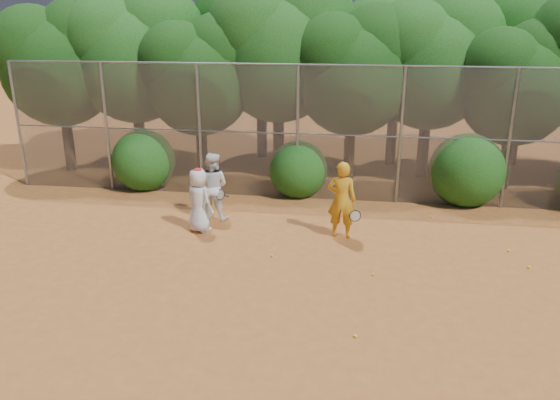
# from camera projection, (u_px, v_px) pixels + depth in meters

# --- Properties ---
(ground) EXTENTS (80.00, 80.00, 0.00)m
(ground) POSITION_uv_depth(u_px,v_px,m) (310.00, 293.00, 11.05)
(ground) COLOR #985222
(ground) RESTS_ON ground
(fence_back) EXTENTS (20.05, 0.09, 4.03)m
(fence_back) POSITION_uv_depth(u_px,v_px,m) (327.00, 133.00, 16.02)
(fence_back) COLOR gray
(fence_back) RESTS_ON ground
(tree_0) EXTENTS (4.38, 3.81, 6.00)m
(tree_0) POSITION_uv_depth(u_px,v_px,m) (60.00, 58.00, 18.64)
(tree_0) COLOR black
(tree_0) RESTS_ON ground
(tree_1) EXTENTS (4.64, 4.03, 6.35)m
(tree_1) POSITION_uv_depth(u_px,v_px,m) (135.00, 51.00, 18.68)
(tree_1) COLOR black
(tree_1) RESTS_ON ground
(tree_2) EXTENTS (3.99, 3.47, 5.47)m
(tree_2) POSITION_uv_depth(u_px,v_px,m) (200.00, 71.00, 17.86)
(tree_2) COLOR black
(tree_2) RESTS_ON ground
(tree_3) EXTENTS (4.89, 4.26, 6.70)m
(tree_3) POSITION_uv_depth(u_px,v_px,m) (280.00, 45.00, 18.18)
(tree_3) COLOR black
(tree_3) RESTS_ON ground
(tree_4) EXTENTS (4.19, 3.64, 5.73)m
(tree_4) POSITION_uv_depth(u_px,v_px,m) (354.00, 67.00, 17.47)
(tree_4) COLOR black
(tree_4) RESTS_ON ground
(tree_5) EXTENTS (4.51, 3.92, 6.17)m
(tree_5) POSITION_uv_depth(u_px,v_px,m) (433.00, 57.00, 17.78)
(tree_5) COLOR black
(tree_5) RESTS_ON ground
(tree_6) EXTENTS (3.86, 3.36, 5.29)m
(tree_6) POSITION_uv_depth(u_px,v_px,m) (518.00, 79.00, 16.68)
(tree_6) COLOR black
(tree_6) RESTS_ON ground
(tree_9) EXTENTS (4.83, 4.20, 6.62)m
(tree_9) POSITION_uv_depth(u_px,v_px,m) (134.00, 42.00, 20.92)
(tree_9) COLOR black
(tree_9) RESTS_ON ground
(tree_10) EXTENTS (5.15, 4.48, 7.06)m
(tree_10) POSITION_uv_depth(u_px,v_px,m) (263.00, 35.00, 20.31)
(tree_10) COLOR black
(tree_10) RESTS_ON ground
(tree_11) EXTENTS (4.64, 4.03, 6.35)m
(tree_11) POSITION_uv_depth(u_px,v_px,m) (399.00, 50.00, 19.38)
(tree_11) COLOR black
(tree_11) RESTS_ON ground
(tree_12) EXTENTS (5.02, 4.37, 6.88)m
(tree_12) POSITION_uv_depth(u_px,v_px,m) (529.00, 40.00, 19.20)
(tree_12) COLOR black
(tree_12) RESTS_ON ground
(bush_0) EXTENTS (2.00, 2.00, 2.00)m
(bush_0) POSITION_uv_depth(u_px,v_px,m) (143.00, 158.00, 17.47)
(bush_0) COLOR #154812
(bush_0) RESTS_ON ground
(bush_1) EXTENTS (1.80, 1.80, 1.80)m
(bush_1) POSITION_uv_depth(u_px,v_px,m) (298.00, 167.00, 16.80)
(bush_1) COLOR #154812
(bush_1) RESTS_ON ground
(bush_2) EXTENTS (2.20, 2.20, 2.20)m
(bush_2) POSITION_uv_depth(u_px,v_px,m) (467.00, 167.00, 16.03)
(bush_2) COLOR #154812
(bush_2) RESTS_ON ground
(player_yellow) EXTENTS (0.88, 0.53, 1.97)m
(player_yellow) POSITION_uv_depth(u_px,v_px,m) (342.00, 200.00, 13.55)
(player_yellow) COLOR orange
(player_yellow) RESTS_ON ground
(player_teen) EXTENTS (0.98, 0.88, 1.70)m
(player_teen) POSITION_uv_depth(u_px,v_px,m) (199.00, 200.00, 13.96)
(player_teen) COLOR silver
(player_teen) RESTS_ON ground
(player_white) EXTENTS (0.96, 0.82, 1.86)m
(player_white) POSITION_uv_depth(u_px,v_px,m) (212.00, 186.00, 14.80)
(player_white) COLOR white
(player_white) RESTS_ON ground
(ball_0) EXTENTS (0.07, 0.07, 0.07)m
(ball_0) POSITION_uv_depth(u_px,v_px,m) (373.00, 274.00, 11.77)
(ball_0) COLOR #CDD326
(ball_0) RESTS_ON ground
(ball_1) EXTENTS (0.07, 0.07, 0.07)m
(ball_1) POSITION_uv_depth(u_px,v_px,m) (509.00, 251.00, 12.94)
(ball_1) COLOR #CDD326
(ball_1) RESTS_ON ground
(ball_2) EXTENTS (0.07, 0.07, 0.07)m
(ball_2) POSITION_uv_depth(u_px,v_px,m) (355.00, 336.00, 9.51)
(ball_2) COLOR #CDD326
(ball_2) RESTS_ON ground
(ball_3) EXTENTS (0.07, 0.07, 0.07)m
(ball_3) POSITION_uv_depth(u_px,v_px,m) (529.00, 267.00, 12.10)
(ball_3) COLOR #CDD326
(ball_3) RESTS_ON ground
(ball_4) EXTENTS (0.07, 0.07, 0.07)m
(ball_4) POSITION_uv_depth(u_px,v_px,m) (272.00, 256.00, 12.69)
(ball_4) COLOR #CDD326
(ball_4) RESTS_ON ground
(ball_5) EXTENTS (0.07, 0.07, 0.07)m
(ball_5) POSITION_uv_depth(u_px,v_px,m) (431.00, 217.00, 15.10)
(ball_5) COLOR #CDD326
(ball_5) RESTS_ON ground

